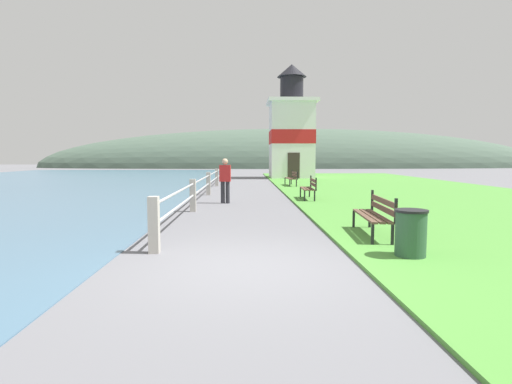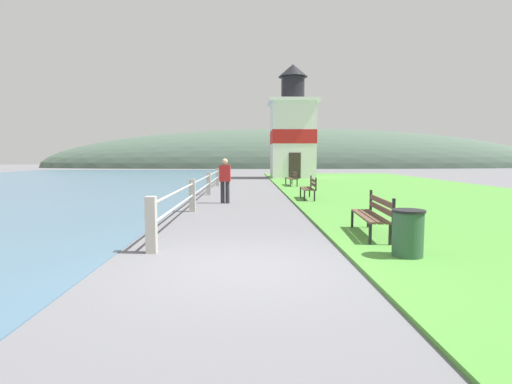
{
  "view_description": "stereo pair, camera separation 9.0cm",
  "coord_description": "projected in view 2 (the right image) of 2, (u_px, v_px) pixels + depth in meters",
  "views": [
    {
      "loc": [
        -0.04,
        -6.04,
        1.72
      ],
      "look_at": [
        0.41,
        9.82,
        0.3
      ],
      "focal_mm": 28.0,
      "sensor_mm": 36.0,
      "label": 1
    },
    {
      "loc": [
        0.05,
        -6.05,
        1.72
      ],
      "look_at": [
        0.41,
        9.82,
        0.3
      ],
      "focal_mm": 28.0,
      "sensor_mm": 36.0,
      "label": 2
    }
  ],
  "objects": [
    {
      "name": "lighthouse",
      "position": [
        292.0,
        132.0,
        31.31
      ],
      "size": [
        3.79,
        3.79,
        8.84
      ],
      "color": "white",
      "rests_on": "ground_plane"
    },
    {
      "name": "person_strolling",
      "position": [
        225.0,
        179.0,
        14.59
      ],
      "size": [
        0.41,
        0.24,
        1.64
      ],
      "rotation": [
        0.0,
        0.0,
        1.51
      ],
      "color": "#28282D",
      "rests_on": "ground_plane"
    },
    {
      "name": "distant_hillside",
      "position": [
        298.0,
        167.0,
        62.47
      ],
      "size": [
        80.0,
        16.0,
        12.0
      ],
      "color": "#475B4C",
      "rests_on": "ground_plane"
    },
    {
      "name": "park_bench_far",
      "position": [
        293.0,
        177.0,
        22.72
      ],
      "size": [
        0.55,
        1.84,
        0.94
      ],
      "rotation": [
        0.0,
        0.0,
        3.19
      ],
      "color": "brown",
      "rests_on": "ground_plane"
    },
    {
      "name": "park_bench_midway",
      "position": [
        310.0,
        187.0,
        15.52
      ],
      "size": [
        0.54,
        1.65,
        0.94
      ],
      "rotation": [
        0.0,
        0.0,
        3.1
      ],
      "color": "brown",
      "rests_on": "ground_plane"
    },
    {
      "name": "park_bench_near",
      "position": [
        374.0,
        213.0,
        8.38
      ],
      "size": [
        0.63,
        1.95,
        0.94
      ],
      "rotation": [
        0.0,
        0.0,
        3.06
      ],
      "color": "brown",
      "rests_on": "ground_plane"
    },
    {
      "name": "seawall_railing",
      "position": [
        209.0,
        182.0,
        17.73
      ],
      "size": [
        0.18,
        21.58,
        1.02
      ],
      "color": "#A8A399",
      "rests_on": "ground_plane"
    },
    {
      "name": "ground_plane",
      "position": [
        244.0,
        268.0,
        6.17
      ],
      "size": [
        160.0,
        160.0,
        0.0
      ],
      "primitive_type": "plane",
      "color": "slate"
    },
    {
      "name": "grass_verge",
      "position": [
        405.0,
        191.0,
        19.47
      ],
      "size": [
        12.0,
        39.53,
        0.06
      ],
      "color": "#4C8E38",
      "rests_on": "ground_plane"
    },
    {
      "name": "trash_bin",
      "position": [
        408.0,
        235.0,
        6.63
      ],
      "size": [
        0.54,
        0.54,
        0.84
      ],
      "color": "#2D5138",
      "rests_on": "ground_plane"
    }
  ]
}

